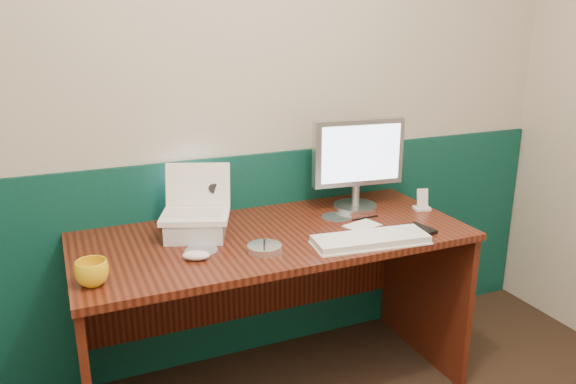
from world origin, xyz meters
name	(u,v)px	position (x,y,z in m)	size (l,w,h in m)	color
back_wall	(222,101)	(0.00, 1.75, 1.25)	(3.50, 0.04, 2.50)	beige
wainscot	(228,260)	(0.00, 1.74, 0.50)	(3.48, 0.02, 1.00)	#072F2D
desk	(274,315)	(0.09, 1.38, 0.38)	(1.60, 0.70, 0.75)	#341209
laptop_riser	(196,228)	(-0.21, 1.47, 0.79)	(0.23, 0.19, 0.08)	silver
laptop	(194,192)	(-0.21, 1.47, 0.94)	(0.26, 0.20, 0.22)	white
monitor	(357,164)	(0.56, 1.53, 0.96)	(0.42, 0.12, 0.42)	#A6A6AB
keyboard	(371,240)	(0.40, 1.13, 0.76)	(0.45, 0.15, 0.03)	white
mouse_right	(406,232)	(0.57, 1.14, 0.77)	(0.10, 0.06, 0.03)	silver
mouse_left	(196,255)	(-0.27, 1.25, 0.77)	(0.10, 0.06, 0.03)	white
mug	(92,273)	(-0.63, 1.18, 0.79)	(0.11, 0.11, 0.09)	yellow
camcorder	(214,199)	(-0.09, 1.62, 0.85)	(0.09, 0.13, 0.20)	#A1A0A5
cd_spindle	(264,248)	(-0.01, 1.22, 0.76)	(0.13, 0.13, 0.03)	silver
cd_loose_a	(201,250)	(-0.23, 1.32, 0.75)	(0.13, 0.13, 0.00)	#B0B7C1
cd_loose_b	(336,217)	(0.42, 1.45, 0.75)	(0.13, 0.13, 0.00)	silver
pen	(365,218)	(0.53, 1.39, 0.75)	(0.01, 0.01, 0.13)	black
papers	(362,225)	(0.47, 1.31, 0.75)	(0.14, 0.10, 0.00)	white
dock	(422,208)	(0.83, 1.39, 0.76)	(0.07, 0.05, 0.01)	white
music_player	(422,198)	(0.83, 1.39, 0.81)	(0.05, 0.01, 0.09)	white
pda	(420,229)	(0.66, 1.17, 0.76)	(0.07, 0.13, 0.01)	black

